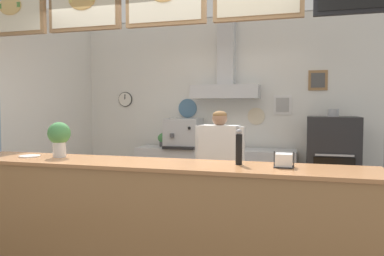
% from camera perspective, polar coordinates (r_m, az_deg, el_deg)
% --- Properties ---
extents(back_wall_assembly, '(4.64, 2.66, 2.92)m').
position_cam_1_polar(back_wall_assembly, '(5.82, 4.14, 3.55)').
color(back_wall_assembly, gray).
rests_on(back_wall_assembly, ground_plane).
extents(service_counter, '(3.67, 0.62, 1.06)m').
position_cam_1_polar(service_counter, '(3.42, -5.76, -13.94)').
color(service_counter, '#B77F4C').
rests_on(service_counter, ground_plane).
extents(back_prep_counter, '(2.34, 0.54, 0.92)m').
position_cam_1_polar(back_prep_counter, '(5.74, 3.37, -7.69)').
color(back_prep_counter, silver).
rests_on(back_prep_counter, ground_plane).
extents(pizza_oven, '(0.64, 0.68, 1.51)m').
position_cam_1_polar(pizza_oven, '(5.36, 20.07, -5.91)').
color(pizza_oven, '#232326').
rests_on(pizza_oven, ground_plane).
extents(shop_worker, '(0.59, 0.27, 1.49)m').
position_cam_1_polar(shop_worker, '(4.46, 4.11, -6.46)').
color(shop_worker, '#232328').
rests_on(shop_worker, ground_plane).
extents(espresso_machine, '(0.52, 0.50, 0.44)m').
position_cam_1_polar(espresso_machine, '(5.75, -1.28, -0.79)').
color(espresso_machine, '#B7BABF').
rests_on(espresso_machine, back_prep_counter).
extents(potted_rosemary, '(0.21, 0.21, 0.23)m').
position_cam_1_polar(potted_rosemary, '(5.66, 3.74, -1.70)').
color(potted_rosemary, '#9E563D').
rests_on(potted_rosemary, back_prep_counter).
extents(potted_thyme, '(0.17, 0.17, 0.21)m').
position_cam_1_polar(potted_thyme, '(5.92, -4.28, -1.66)').
color(potted_thyme, '#4C4C51').
rests_on(potted_thyme, back_prep_counter).
extents(condiment_plate, '(0.20, 0.20, 0.01)m').
position_cam_1_polar(condiment_plate, '(3.96, -22.94, -3.87)').
color(condiment_plate, white).
rests_on(condiment_plate, service_counter).
extents(basil_vase, '(0.21, 0.21, 0.33)m').
position_cam_1_polar(basil_vase, '(3.82, -19.12, -1.31)').
color(basil_vase, silver).
rests_on(basil_vase, service_counter).
extents(napkin_holder, '(0.16, 0.15, 0.12)m').
position_cam_1_polar(napkin_holder, '(3.11, 13.48, -4.77)').
color(napkin_holder, '#262628').
rests_on(napkin_holder, service_counter).
extents(pepper_grinder, '(0.05, 0.05, 0.29)m').
position_cam_1_polar(pepper_grinder, '(3.17, 6.98, -2.84)').
color(pepper_grinder, black).
rests_on(pepper_grinder, service_counter).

